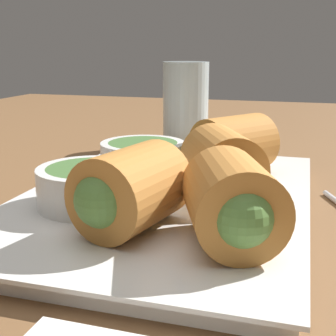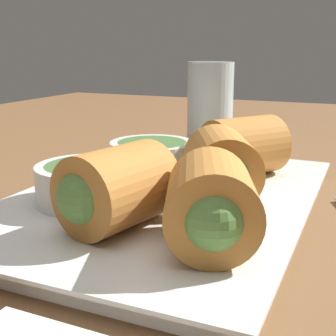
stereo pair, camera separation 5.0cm
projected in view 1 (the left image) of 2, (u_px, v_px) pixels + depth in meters
The scene contains 9 objects.
table_surface at pixel (162, 225), 40.77cm from camera, with size 180.00×140.00×2.00cm.
serving_plate at pixel (168, 202), 41.53cm from camera, with size 35.28×24.44×1.50cm.
roll_front_left at pixel (224, 165), 39.33cm from camera, with size 9.17×8.47×5.87cm.
roll_front_right at pixel (230, 145), 47.25cm from camera, with size 9.40×9.06×5.87cm.
roll_back_left at pixel (234, 204), 29.73cm from camera, with size 9.01×8.11×5.87cm.
roll_back_right at pixel (123, 191), 32.42cm from camera, with size 8.89×7.43×5.87cm.
dipping_bowl_near at pixel (90, 185), 37.99cm from camera, with size 8.61×8.61×3.19cm.
dipping_bowl_far at pixel (143, 156), 47.76cm from camera, with size 8.61×8.61×3.19cm.
drinking_glass at pixel (186, 105), 66.54cm from camera, with size 6.48×6.48×12.05cm.
Camera 1 is at (-36.49, -11.26, 16.14)cm, focal length 50.00 mm.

